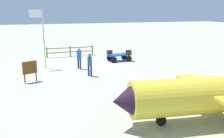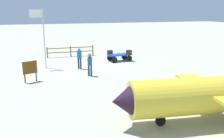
% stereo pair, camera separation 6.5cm
% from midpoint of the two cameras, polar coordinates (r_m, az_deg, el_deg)
% --- Properties ---
extents(ground_plane, '(120.00, 120.00, 0.00)m').
position_cam_midpoint_polar(ground_plane, '(21.30, -5.64, 0.96)').
color(ground_plane, '#AAAB95').
extents(luggage_cart, '(2.28, 1.36, 0.65)m').
position_cam_midpoint_polar(luggage_cart, '(22.67, 1.80, 3.03)').
color(luggage_cart, blue).
rests_on(luggage_cart, ground).
extents(suitcase_olive, '(0.61, 0.52, 0.40)m').
position_cam_midpoint_polar(suitcase_olive, '(22.59, 4.07, 3.95)').
color(suitcase_olive, '#402920').
rests_on(suitcase_olive, luggage_cart).
extents(suitcase_navy, '(0.51, 0.34, 0.34)m').
position_cam_midpoint_polar(suitcase_navy, '(22.81, -0.43, 4.00)').
color(suitcase_navy, '#423419').
rests_on(suitcase_navy, luggage_cart).
extents(worker_lead, '(0.52, 0.52, 1.74)m').
position_cam_midpoint_polar(worker_lead, '(19.76, -7.55, 2.95)').
color(worker_lead, navy).
rests_on(worker_lead, ground).
extents(worker_trailing, '(0.47, 0.47, 1.66)m').
position_cam_midpoint_polar(worker_trailing, '(17.56, -5.10, 1.43)').
color(worker_trailing, navy).
rests_on(worker_trailing, ground).
extents(airplane_near, '(8.20, 5.25, 3.20)m').
position_cam_midpoint_polar(airplane_near, '(11.10, 21.58, -5.63)').
color(airplane_near, gold).
rests_on(airplane_near, ground).
extents(flagpole, '(1.04, 0.10, 4.79)m').
position_cam_midpoint_polar(flagpole, '(20.37, -15.98, 8.25)').
color(flagpole, silver).
rests_on(flagpole, ground).
extents(signboard, '(0.91, 0.42, 1.42)m').
position_cam_midpoint_polar(signboard, '(16.95, -18.54, 0.04)').
color(signboard, '#4C3319').
rests_on(signboard, ground).
extents(wooden_fence, '(4.75, 0.15, 1.06)m').
position_cam_midpoint_polar(wooden_fence, '(25.21, -9.58, 4.30)').
color(wooden_fence, brown).
rests_on(wooden_fence, ground).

